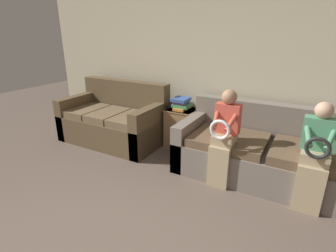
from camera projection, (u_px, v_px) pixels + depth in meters
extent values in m
cube|color=#BCB293|center=(227.00, 67.00, 3.82)|extent=(6.82, 0.06, 2.55)
cube|color=#70665B|center=(267.00, 163.00, 3.31)|extent=(2.27, 1.00, 0.41)
cube|color=#70665B|center=(277.00, 121.00, 3.49)|extent=(2.27, 0.20, 0.47)
cube|color=#70665B|center=(192.00, 139.00, 3.75)|extent=(0.16, 1.00, 0.64)
cube|color=brown|center=(229.00, 140.00, 3.36)|extent=(0.92, 0.76, 0.11)
cube|color=brown|center=(315.00, 156.00, 2.92)|extent=(0.92, 0.76, 0.11)
cube|color=brown|center=(113.00, 129.00, 4.43)|extent=(1.68, 0.94, 0.44)
cube|color=brown|center=(125.00, 96.00, 4.56)|extent=(1.68, 0.20, 0.54)
cube|color=brown|center=(80.00, 114.00, 4.73)|extent=(0.16, 0.94, 0.71)
cube|color=brown|center=(151.00, 129.00, 4.03)|extent=(0.16, 0.94, 0.71)
cube|color=brown|center=(88.00, 111.00, 4.46)|extent=(0.42, 0.70, 0.11)
cube|color=brown|center=(108.00, 115.00, 4.25)|extent=(0.42, 0.70, 0.11)
cube|color=brown|center=(130.00, 119.00, 4.04)|extent=(0.42, 0.70, 0.11)
cube|color=tan|center=(219.00, 167.00, 3.10)|extent=(0.25, 0.10, 0.52)
cube|color=tan|center=(224.00, 139.00, 3.11)|extent=(0.25, 0.28, 0.11)
cube|color=#C64C3D|center=(228.00, 118.00, 3.08)|extent=(0.29, 0.14, 0.36)
sphere|color=#A37A5B|center=(229.00, 97.00, 3.00)|extent=(0.18, 0.18, 0.18)
torus|color=white|center=(220.00, 130.00, 2.88)|extent=(0.24, 0.04, 0.24)
cylinder|color=#C64C3D|center=(216.00, 118.00, 3.01)|extent=(0.11, 0.31, 0.21)
cylinder|color=#C64C3D|center=(232.00, 121.00, 2.92)|extent=(0.11, 0.31, 0.21)
cube|color=tan|center=(308.00, 189.00, 2.66)|extent=(0.27, 0.10, 0.52)
cube|color=tan|center=(315.00, 156.00, 2.67)|extent=(0.27, 0.28, 0.11)
cube|color=#4C8E66|center=(319.00, 134.00, 2.65)|extent=(0.32, 0.14, 0.34)
sphere|color=tan|center=(324.00, 110.00, 2.57)|extent=(0.17, 0.17, 0.17)
torus|color=black|center=(318.00, 148.00, 2.45)|extent=(0.23, 0.04, 0.23)
cylinder|color=#4C8E66|center=(308.00, 134.00, 2.58)|extent=(0.12, 0.31, 0.20)
cylinder|color=#4C8E66|center=(331.00, 138.00, 2.49)|extent=(0.12, 0.31, 0.20)
cube|color=olive|center=(182.00, 128.00, 4.21)|extent=(0.44, 0.41, 0.62)
cube|color=#9A724A|center=(182.00, 110.00, 4.10)|extent=(0.46, 0.43, 0.02)
cube|color=orange|center=(182.00, 108.00, 4.08)|extent=(0.17, 0.32, 0.04)
cube|color=#3D8451|center=(183.00, 105.00, 4.08)|extent=(0.26, 0.27, 0.05)
cube|color=#7A4284|center=(181.00, 102.00, 4.07)|extent=(0.18, 0.24, 0.04)
cube|color=#33569E|center=(181.00, 99.00, 4.04)|extent=(0.24, 0.27, 0.05)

